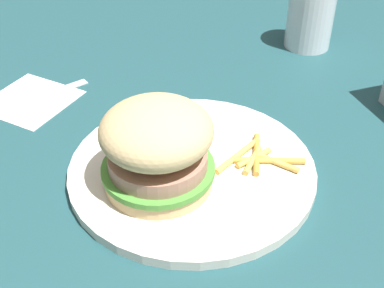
% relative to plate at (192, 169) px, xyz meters
% --- Properties ---
extents(ground_plane, '(1.60, 1.60, 0.00)m').
position_rel_plate_xyz_m(ground_plane, '(0.02, -0.01, -0.01)').
color(ground_plane, '#1E474C').
extents(plate, '(0.28, 0.28, 0.01)m').
position_rel_plate_xyz_m(plate, '(0.00, 0.00, 0.00)').
color(plate, silver).
rests_on(plate, ground_plane).
extents(sandwich, '(0.12, 0.12, 0.10)m').
position_rel_plate_xyz_m(sandwich, '(0.02, 0.04, 0.05)').
color(sandwich, tan).
rests_on(sandwich, plate).
extents(fries_pile, '(0.09, 0.08, 0.01)m').
position_rel_plate_xyz_m(fries_pile, '(-0.07, -0.03, 0.01)').
color(fries_pile, '#E5B251').
rests_on(fries_pile, plate).
extents(napkin, '(0.13, 0.13, 0.00)m').
position_rel_plate_xyz_m(napkin, '(0.26, -0.07, -0.01)').
color(napkin, white).
rests_on(napkin, ground_plane).
extents(fork, '(0.11, 0.15, 0.00)m').
position_rel_plate_xyz_m(fork, '(0.27, -0.07, -0.00)').
color(fork, silver).
rests_on(fork, napkin).
extents(drink_glass, '(0.07, 0.07, 0.10)m').
position_rel_plate_xyz_m(drink_glass, '(-0.07, -0.37, 0.04)').
color(drink_glass, silver).
rests_on(drink_glass, ground_plane).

